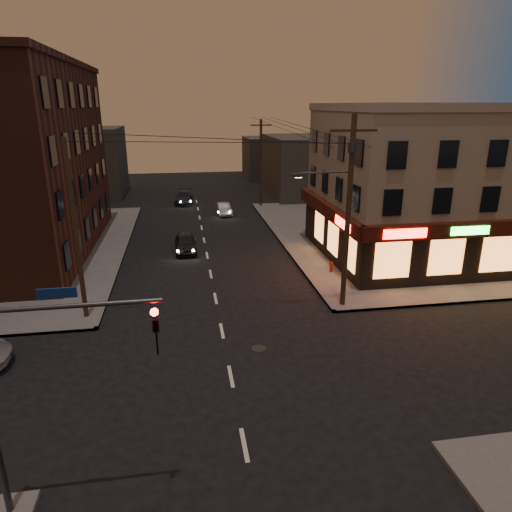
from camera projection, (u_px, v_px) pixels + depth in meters
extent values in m
plane|color=black|center=(231.00, 376.00, 18.60)|extent=(120.00, 120.00, 0.00)
cube|color=#514F4C|center=(415.00, 233.00, 39.13)|extent=(24.00, 28.00, 0.15)
cube|color=gray|center=(434.00, 185.00, 32.07)|extent=(15.00, 12.00, 10.00)
cube|color=gray|center=(444.00, 107.00, 30.42)|extent=(15.20, 12.20, 0.50)
cube|color=black|center=(480.00, 256.00, 27.54)|extent=(15.12, 0.25, 3.40)
cube|color=black|center=(330.00, 235.00, 31.97)|extent=(0.25, 12.12, 3.40)
cube|color=#3A1009|center=(488.00, 229.00, 26.69)|extent=(15.60, 0.50, 0.90)
cube|color=#3A1009|center=(328.00, 210.00, 31.36)|extent=(0.50, 12.60, 0.90)
cube|color=#FF140C|center=(405.00, 234.00, 25.63)|extent=(2.60, 0.06, 0.55)
cube|color=#26FF3F|center=(470.00, 231.00, 26.24)|extent=(2.40, 0.06, 0.50)
cube|color=#FF140C|center=(343.00, 224.00, 27.76)|extent=(0.06, 2.60, 0.55)
cube|color=orange|center=(472.00, 256.00, 27.28)|extent=(12.40, 0.08, 2.20)
cube|color=orange|center=(333.00, 238.00, 30.98)|extent=(0.08, 8.40, 2.20)
cube|color=#3F3D3A|center=(311.00, 166.00, 55.23)|extent=(10.00, 12.00, 7.00)
cube|color=#3F3D3A|center=(84.00, 162.00, 54.68)|extent=(9.00, 10.00, 8.00)
cube|color=#3F3D3A|center=(272.00, 158.00, 68.20)|extent=(8.00, 8.00, 6.00)
cylinder|color=#382619|center=(348.00, 215.00, 23.45)|extent=(0.28, 0.28, 10.00)
cube|color=#382619|center=(354.00, 130.00, 22.13)|extent=(2.40, 0.12, 0.12)
cylinder|color=#333538|center=(352.00, 147.00, 22.38)|extent=(0.44, 0.44, 0.50)
cylinder|color=#333538|center=(326.00, 173.00, 22.56)|extent=(2.60, 0.10, 0.10)
cube|color=#333538|center=(298.00, 175.00, 22.38)|extent=(0.60, 0.25, 0.18)
cube|color=#FFD88C|center=(298.00, 177.00, 22.41)|extent=(0.35, 0.15, 0.04)
cylinder|color=#382619|center=(261.00, 163.00, 48.15)|extent=(0.26, 0.26, 9.00)
cylinder|color=#382619|center=(76.00, 232.00, 22.18)|extent=(0.24, 0.24, 9.00)
cylinder|color=#333538|center=(68.00, 306.00, 10.79)|extent=(4.40, 0.12, 0.12)
imported|color=black|center=(155.00, 319.00, 11.25)|extent=(0.16, 0.20, 1.00)
sphere|color=#FF0C05|center=(154.00, 312.00, 11.06)|extent=(0.20, 0.20, 0.20)
cube|color=navy|center=(57.00, 293.00, 10.65)|extent=(0.90, 0.05, 0.25)
imported|color=black|center=(186.00, 243.00, 34.26)|extent=(1.65, 3.93, 1.33)
imported|color=slate|center=(224.00, 209.00, 45.93)|extent=(1.51, 3.62, 1.16)
imported|color=black|center=(184.00, 197.00, 51.11)|extent=(2.20, 4.74, 1.34)
cylinder|color=maroon|center=(331.00, 268.00, 29.78)|extent=(0.24, 0.24, 0.55)
sphere|color=maroon|center=(331.00, 263.00, 29.68)|extent=(0.22, 0.22, 0.22)
cylinder|color=maroon|center=(331.00, 266.00, 29.74)|extent=(0.31, 0.17, 0.11)
cylinder|color=maroon|center=(331.00, 266.00, 29.74)|extent=(0.17, 0.31, 0.11)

